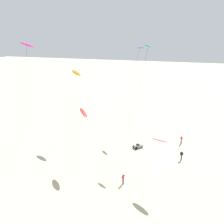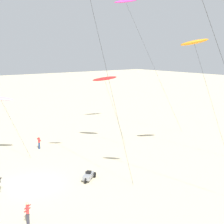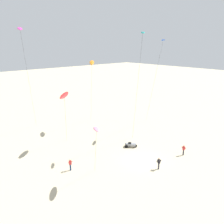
{
  "view_description": "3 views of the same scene",
  "coord_description": "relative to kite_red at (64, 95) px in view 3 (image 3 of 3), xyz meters",
  "views": [
    {
      "loc": [
        -39.02,
        -1.61,
        21.05
      ],
      "look_at": [
        -2.71,
        8.32,
        8.31
      ],
      "focal_mm": 39.9,
      "sensor_mm": 36.0,
      "label": 1
    },
    {
      "loc": [
        25.59,
        -10.28,
        12.18
      ],
      "look_at": [
        -0.06,
        9.22,
        5.73
      ],
      "focal_mm": 49.23,
      "sensor_mm": 36.0,
      "label": 2
    },
    {
      "loc": [
        -25.44,
        -21.08,
        16.89
      ],
      "look_at": [
        0.49,
        7.33,
        5.86
      ],
      "focal_mm": 39.14,
      "sensor_mm": 36.0,
      "label": 3
    }
  ],
  "objects": [
    {
      "name": "ground_plane",
      "position": [
        5.43,
        -12.13,
        -8.73
      ],
      "size": [
        260.0,
        260.0,
        0.0
      ],
      "primitive_type": "plane",
      "color": "beige"
    },
    {
      "name": "kite_red",
      "position": [
        0.0,
        0.0,
        0.0
      ],
      "size": [
        3.05,
        3.61,
        9.28
      ],
      "color": "red",
      "rests_on": "ground"
    },
    {
      "name": "kite_pink",
      "position": [
        -3.09,
        -11.95,
        -1.75
      ],
      "size": [
        2.61,
        3.86,
        7.4
      ],
      "color": "pink",
      "rests_on": "ground"
    },
    {
      "name": "kite_orange",
      "position": [
        9.56,
        5.02,
        4.3
      ],
      "size": [
        3.77,
        5.49,
        13.63
      ],
      "color": "orange",
      "rests_on": "ground"
    },
    {
      "name": "kite_teal",
      "position": [
        8.91,
        -8.25,
        9.04
      ],
      "size": [
        3.02,
        4.45,
        18.51
      ],
      "color": "teal",
      "rests_on": "ground"
    },
    {
      "name": "kite_magenta",
      "position": [
        -3.5,
        6.29,
        10.08
      ],
      "size": [
        5.74,
        9.27,
        19.42
      ],
      "color": "#D8339E",
      "rests_on": "ground"
    },
    {
      "name": "kite_blue",
      "position": [
        17.6,
        -5.54,
        8.03
      ],
      "size": [
        4.82,
        7.27,
        17.5
      ],
      "color": "blue",
      "rests_on": "ground"
    },
    {
      "name": "kite_flyer_nearest",
      "position": [
        5.15,
        -15.19,
        -7.84
      ],
      "size": [
        0.52,
        0.54,
        1.67
      ],
      "color": "#33333D",
      "rests_on": "ground"
    },
    {
      "name": "kite_flyer_middle",
      "position": [
        -4.04,
        -7.3,
        -7.84
      ],
      "size": [
        0.63,
        0.61,
        1.67
      ],
      "color": "navy",
      "rests_on": "ground"
    },
    {
      "name": "kite_flyer_furthest",
      "position": [
        11.5,
        -15.12,
        -7.84
      ],
      "size": [
        0.69,
        0.68,
        1.67
      ],
      "color": "#33333D",
      "rests_on": "ground"
    },
    {
      "name": "beach_buggy",
      "position": [
        7.64,
        -7.49,
        -8.3
      ],
      "size": [
        1.85,
        1.96,
        0.82
      ],
      "color": "gray",
      "rests_on": "ground"
    }
  ]
}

